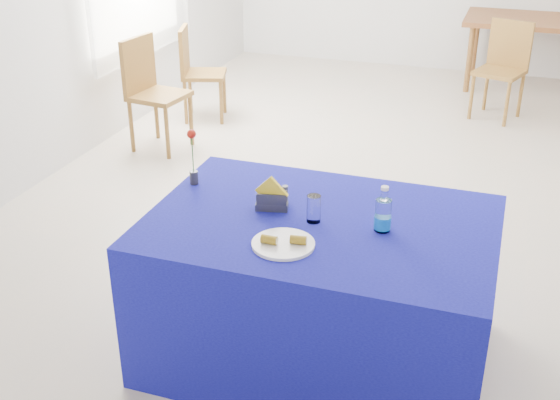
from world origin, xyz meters
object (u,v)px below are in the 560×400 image
at_px(oak_table, 534,26).
at_px(chair_bg_left, 504,63).
at_px(chair_win_a, 150,86).
at_px(water_bottle, 383,216).
at_px(chair_win_b, 195,67).
at_px(blue_table, 319,290).
at_px(plate, 283,244).

bearing_deg(oak_table, chair_bg_left, -102.62).
height_order(chair_bg_left, chair_win_a, chair_win_a).
bearing_deg(chair_bg_left, chair_win_a, -128.09).
height_order(water_bottle, chair_win_a, water_bottle).
height_order(oak_table, chair_win_b, chair_win_b).
height_order(blue_table, chair_bg_left, chair_bg_left).
relative_size(water_bottle, chair_win_a, 0.23).
height_order(plate, blue_table, plate).
bearing_deg(chair_bg_left, chair_win_b, -140.95).
distance_m(water_bottle, chair_win_a, 3.35).
bearing_deg(blue_table, chair_win_b, 124.08).
bearing_deg(chair_bg_left, plate, -80.73).
bearing_deg(chair_win_b, oak_table, -72.99).
bearing_deg(water_bottle, chair_win_b, 127.52).
bearing_deg(water_bottle, chair_bg_left, 84.93).
height_order(plate, chair_bg_left, chair_bg_left).
bearing_deg(blue_table, chair_bg_left, 81.02).
xyz_separation_m(blue_table, oak_table, (0.89, 5.17, 0.30)).
height_order(oak_table, chair_bg_left, chair_bg_left).
bearing_deg(oak_table, plate, -100.18).
relative_size(water_bottle, chair_bg_left, 0.24).
distance_m(chair_bg_left, chair_win_a, 3.32).
bearing_deg(chair_win_b, water_bottle, -160.25).
relative_size(oak_table, chair_win_a, 1.50).
relative_size(plate, chair_win_b, 0.31).
bearing_deg(blue_table, oak_table, 80.27).
height_order(chair_win_a, chair_win_b, chair_win_a).
xyz_separation_m(water_bottle, chair_win_b, (-2.38, 3.10, -0.33)).
xyz_separation_m(plate, water_bottle, (0.38, 0.28, 0.06)).
distance_m(plate, water_bottle, 0.47).
xyz_separation_m(water_bottle, chair_bg_left, (0.36, 4.11, -0.30)).
relative_size(blue_table, chair_win_b, 1.83).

